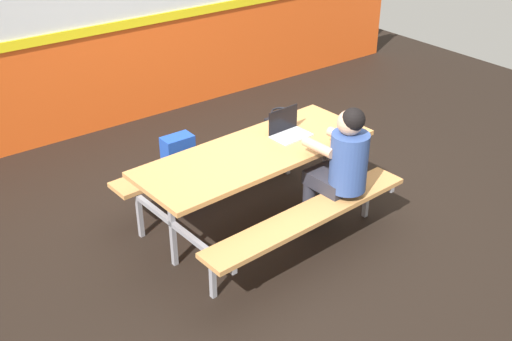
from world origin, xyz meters
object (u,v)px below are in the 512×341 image
backpack_dark (178,157)px  tote_bag_bright (281,131)px  student_nearer (341,163)px  laptop_silver (288,130)px  picnic_table_main (256,168)px

backpack_dark → tote_bag_bright: 1.20m
student_nearer → backpack_dark: size_ratio=2.74×
laptop_silver → backpack_dark: bearing=113.2°
picnic_table_main → backpack_dark: picnic_table_main is taller
laptop_silver → backpack_dark: 1.32m
laptop_silver → tote_bag_bright: (0.73, 0.98, -0.59)m
student_nearer → laptop_silver: student_nearer is taller
backpack_dark → laptop_silver: bearing=-66.8°
student_nearer → laptop_silver: size_ratio=3.65×
picnic_table_main → student_nearer: 0.71m
picnic_table_main → backpack_dark: (-0.08, 1.15, -0.36)m
picnic_table_main → student_nearer: (0.44, -0.53, 0.13)m
student_nearer → tote_bag_bright: bearing=66.8°
picnic_table_main → tote_bag_bright: picnic_table_main is taller
backpack_dark → tote_bag_bright: backpack_dark is taller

